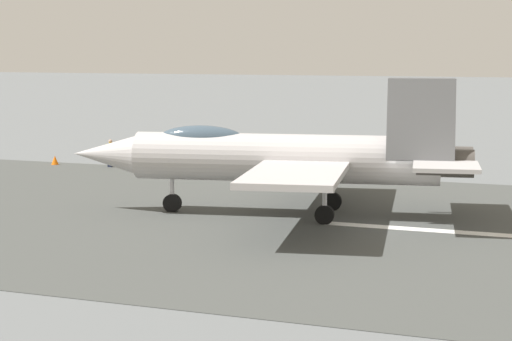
{
  "coord_description": "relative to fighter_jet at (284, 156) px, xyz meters",
  "views": [
    {
      "loc": [
        -6.52,
        33.98,
        6.75
      ],
      "look_at": [
        5.78,
        1.73,
        2.2
      ],
      "focal_mm": 64.44,
      "sensor_mm": 36.0,
      "label": 1
    }
  ],
  "objects": [
    {
      "name": "marker_cone_far",
      "position": [
        18.12,
        -10.98,
        -2.17
      ],
      "size": [
        0.44,
        0.44,
        0.55
      ],
      "primitive_type": "cone",
      "color": "orange",
      "rests_on": "ground"
    },
    {
      "name": "fighter_jet",
      "position": [
        0.0,
        0.0,
        0.0
      ],
      "size": [
        17.19,
        15.27,
        5.65
      ],
      "color": "#B8B4B4",
      "rests_on": "ground"
    },
    {
      "name": "marker_cone_mid",
      "position": [
        3.74,
        -10.98,
        -2.17
      ],
      "size": [
        0.44,
        0.44,
        0.55
      ],
      "primitive_type": "cone",
      "color": "orange",
      "rests_on": "ground"
    },
    {
      "name": "crew_person",
      "position": [
        14.5,
        -11.23,
        -1.64
      ],
      "size": [
        0.47,
        0.61,
        1.61
      ],
      "color": "#1E2338",
      "rests_on": "ground"
    },
    {
      "name": "ground_plane",
      "position": [
        -5.61,
        1.03,
        -2.45
      ],
      "size": [
        400.0,
        400.0,
        0.0
      ],
      "primitive_type": "plane",
      "color": "slate"
    },
    {
      "name": "runway_strip",
      "position": [
        -5.63,
        1.03,
        -2.44
      ],
      "size": [
        240.0,
        26.0,
        0.02
      ],
      "color": "#434543",
      "rests_on": "ground"
    }
  ]
}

